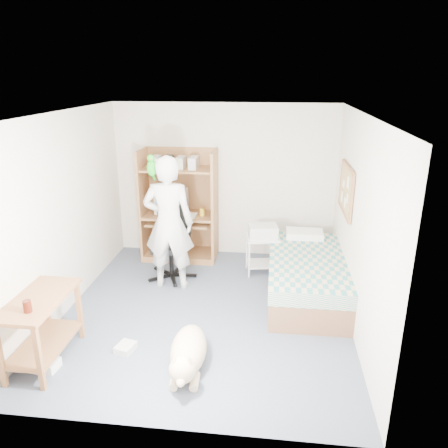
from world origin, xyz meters
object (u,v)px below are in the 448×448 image
object	(u,v)px
computer_hutch	(180,210)
printer_cart	(262,249)
office_chair	(172,251)
person	(169,223)
side_desk	(41,320)
dog	(188,352)
bed	(306,276)

from	to	relation	value
computer_hutch	printer_cart	size ratio (longest dim) A/B	3.04
office_chair	printer_cart	distance (m)	1.37
person	office_chair	bearing A→B (deg)	-83.01
side_desk	person	world-z (taller)	person
printer_cart	dog	bearing A→B (deg)	-115.75
side_desk	person	bearing A→B (deg)	63.64
person	dog	distance (m)	2.07
dog	printer_cart	distance (m)	2.52
person	printer_cart	distance (m)	1.53
bed	printer_cart	distance (m)	0.91
printer_cart	person	bearing A→B (deg)	-165.60
office_chair	printer_cart	size ratio (longest dim) A/B	1.94
computer_hutch	person	bearing A→B (deg)	-85.85
bed	computer_hutch	bearing A→B (deg)	150.71
person	bed	bearing A→B (deg)	175.75
bed	office_chair	xyz separation A→B (m)	(-1.98, 0.37, 0.12)
bed	dog	distance (m)	2.21
office_chair	person	bearing A→B (deg)	-83.01
printer_cart	computer_hutch	bearing A→B (deg)	150.70
printer_cart	side_desk	bearing A→B (deg)	-142.11
person	dog	bearing A→B (deg)	105.89
side_desk	bed	bearing A→B (deg)	32.50
side_desk	printer_cart	distance (m)	3.31
dog	bed	bearing A→B (deg)	49.73
bed	side_desk	xyz separation A→B (m)	(-2.85, -1.82, 0.21)
computer_hutch	bed	world-z (taller)	computer_hutch
computer_hutch	person	xyz separation A→B (m)	(0.08, -1.07, 0.13)
office_chair	dog	distance (m)	2.25
dog	printer_cart	world-z (taller)	printer_cart
computer_hutch	printer_cart	xyz separation A→B (m)	(1.37, -0.48, -0.43)
computer_hutch	side_desk	world-z (taller)	computer_hutch
bed	person	bearing A→B (deg)	178.35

